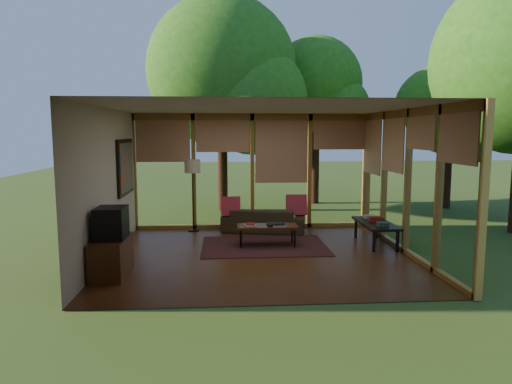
{
  "coord_description": "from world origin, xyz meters",
  "views": [
    {
      "loc": [
        -0.67,
        -8.23,
        2.26
      ],
      "look_at": [
        -0.04,
        0.7,
        1.09
      ],
      "focal_mm": 32.0,
      "sensor_mm": 36.0,
      "label": 1
    }
  ],
  "objects": [
    {
      "name": "exterior_lawn",
      "position": [
        8.0,
        8.0,
        -0.01
      ],
      "size": [
        40.0,
        40.0,
        0.0
      ],
      "primitive_type": "plane",
      "color": "#38541F",
      "rests_on": "ground"
    },
    {
      "name": "tree_far",
      "position": [
        5.7,
        5.01,
        2.91
      ],
      "size": [
        2.63,
        2.63,
        4.24
      ],
      "color": "#331C12",
      "rests_on": "ground"
    },
    {
      "name": "console_book_c",
      "position": [
        2.4,
        1.12,
        0.49
      ],
      "size": [
        0.26,
        0.22,
        0.06
      ],
      "primitive_type": "cube",
      "rotation": [
        0.0,
        0.0,
        0.25
      ],
      "color": "beige",
      "rests_on": "side_console"
    },
    {
      "name": "sofa",
      "position": [
        0.23,
        2.0,
        0.27
      ],
      "size": [
        1.98,
        1.13,
        0.54
      ],
      "primitive_type": "imported",
      "rotation": [
        0.0,
        0.0,
        2.92
      ],
      "color": "#372E1B",
      "rests_on": "floor"
    },
    {
      "name": "ct_book_side",
      "position": [
        0.43,
        0.74,
        0.44
      ],
      "size": [
        0.21,
        0.17,
        0.03
      ],
      "primitive_type": "cube",
      "rotation": [
        0.0,
        0.0,
        0.18
      ],
      "color": "black",
      "rests_on": "coffee_table"
    },
    {
      "name": "floor",
      "position": [
        0.0,
        0.0,
        0.0
      ],
      "size": [
        5.5,
        5.5,
        0.0
      ],
      "primitive_type": "plane",
      "color": "#5A3117",
      "rests_on": "ground"
    },
    {
      "name": "television",
      "position": [
        -2.45,
        -1.04,
        0.85
      ],
      "size": [
        0.45,
        0.55,
        0.5
      ],
      "primitive_type": "cube",
      "color": "black",
      "rests_on": "media_cabinet"
    },
    {
      "name": "rug",
      "position": [
        0.12,
        0.66,
        0.01
      ],
      "size": [
        2.48,
        1.76,
        0.01
      ],
      "primitive_type": "cube",
      "color": "maroon",
      "rests_on": "floor"
    },
    {
      "name": "tree_ne",
      "position": [
        2.25,
        6.32,
        3.79
      ],
      "size": [
        2.91,
        2.91,
        5.27
      ],
      "color": "#331C12",
      "rests_on": "ground"
    },
    {
      "name": "console_book_b",
      "position": [
        2.4,
        0.72,
        0.51
      ],
      "size": [
        0.25,
        0.19,
        0.1
      ],
      "primitive_type": "cube",
      "rotation": [
        0.0,
        0.0,
        -0.13
      ],
      "color": "maroon",
      "rests_on": "side_console"
    },
    {
      "name": "wall_front",
      "position": [
        0.0,
        -2.5,
        1.35
      ],
      "size": [
        5.5,
        0.04,
        2.7
      ],
      "primitive_type": "cube",
      "color": "beige",
      "rests_on": "ground"
    },
    {
      "name": "window_wall_back",
      "position": [
        0.0,
        2.5,
        1.35
      ],
      "size": [
        5.5,
        0.12,
        2.7
      ],
      "primitive_type": "cube",
      "color": "#A57933",
      "rests_on": "ground"
    },
    {
      "name": "wall_painting",
      "position": [
        -2.71,
        1.4,
        1.55
      ],
      "size": [
        0.06,
        1.35,
        1.15
      ],
      "color": "black",
      "rests_on": "wall_left"
    },
    {
      "name": "ceiling",
      "position": [
        0.0,
        0.0,
        2.7
      ],
      "size": [
        5.5,
        5.5,
        0.0
      ],
      "primitive_type": "plane",
      "rotation": [
        3.14,
        0.0,
        0.0
      ],
      "color": "silver",
      "rests_on": "ground"
    },
    {
      "name": "window_wall_right",
      "position": [
        2.75,
        0.0,
        1.35
      ],
      "size": [
        0.12,
        5.0,
        2.7
      ],
      "primitive_type": "cube",
      "color": "#A57933",
      "rests_on": "ground"
    },
    {
      "name": "pillow_right",
      "position": [
        0.98,
        1.95,
        0.61
      ],
      "size": [
        0.47,
        0.25,
        0.49
      ],
      "primitive_type": "cube",
      "rotation": [
        -0.21,
        0.0,
        0.0
      ],
      "color": "maroon",
      "rests_on": "sofa"
    },
    {
      "name": "pillow_left",
      "position": [
        -0.52,
        1.95,
        0.6
      ],
      "size": [
        0.44,
        0.23,
        0.46
      ],
      "primitive_type": "cube",
      "rotation": [
        -0.21,
        0.0,
        0.0
      ],
      "color": "maroon",
      "rests_on": "sofa"
    },
    {
      "name": "tree_nw",
      "position": [
        -0.7,
        5.14,
        3.99
      ],
      "size": [
        4.27,
        4.27,
        6.13
      ],
      "color": "#331C12",
      "rests_on": "ground"
    },
    {
      "name": "ct_book_lower",
      "position": [
        -0.17,
        0.61,
        0.44
      ],
      "size": [
        0.25,
        0.21,
        0.03
      ],
      "primitive_type": "cube",
      "rotation": [
        0.0,
        0.0,
        0.2
      ],
      "color": "beige",
      "rests_on": "coffee_table"
    },
    {
      "name": "media_cabinet",
      "position": [
        -2.47,
        -1.04,
        0.3
      ],
      "size": [
        0.5,
        1.0,
        0.6
      ],
      "primitive_type": "cube",
      "color": "#522E16",
      "rests_on": "floor"
    },
    {
      "name": "side_console",
      "position": [
        2.4,
        0.67,
        0.41
      ],
      "size": [
        0.6,
        1.4,
        0.46
      ],
      "color": "black",
      "rests_on": "floor"
    },
    {
      "name": "floor_lamp",
      "position": [
        -1.38,
        2.22,
        1.41
      ],
      "size": [
        0.36,
        0.36,
        1.65
      ],
      "color": "black",
      "rests_on": "floor"
    },
    {
      "name": "console_book_a",
      "position": [
        2.4,
        0.27,
        0.49
      ],
      "size": [
        0.22,
        0.17,
        0.08
      ],
      "primitive_type": "cube",
      "rotation": [
        0.0,
        0.0,
        0.06
      ],
      "color": "#315646",
      "rests_on": "side_console"
    },
    {
      "name": "ct_book_upper",
      "position": [
        -0.17,
        0.61,
        0.47
      ],
      "size": [
        0.19,
        0.15,
        0.03
      ],
      "primitive_type": "cube",
      "rotation": [
        0.0,
        0.0,
        0.1
      ],
      "color": "maroon",
      "rests_on": "coffee_table"
    },
    {
      "name": "wall_left",
      "position": [
        -2.75,
        0.0,
        1.35
      ],
      "size": [
        0.04,
        5.0,
        2.7
      ],
      "primitive_type": "cube",
      "color": "beige",
      "rests_on": "ground"
    },
    {
      "name": "ct_bowl",
      "position": [
        0.23,
        0.56,
        0.46
      ],
      "size": [
        0.16,
        0.16,
        0.07
      ],
      "primitive_type": "ellipsoid",
      "color": "black",
      "rests_on": "coffee_table"
    },
    {
      "name": "coffee_table",
      "position": [
        0.18,
        0.66,
        0.39
      ],
      "size": [
        1.2,
        0.5,
        0.43
      ],
      "color": "#522E16",
      "rests_on": "floor"
    }
  ]
}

